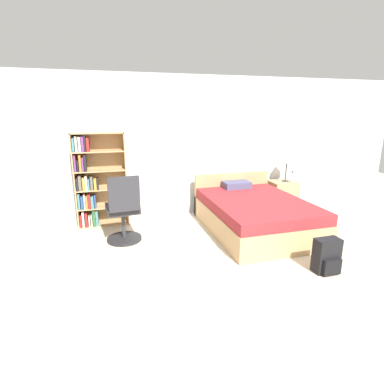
{
  "coord_description": "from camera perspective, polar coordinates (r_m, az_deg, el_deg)",
  "views": [
    {
      "loc": [
        -1.63,
        -2.27,
        1.95
      ],
      "look_at": [
        -0.42,
        1.98,
        0.76
      ],
      "focal_mm": 28.0,
      "sensor_mm": 36.0,
      "label": 1
    }
  ],
  "objects": [
    {
      "name": "office_chair",
      "position": [
        4.61,
        -12.92,
        -3.58
      ],
      "size": [
        0.53,
        0.6,
        1.07
      ],
      "color": "#232326",
      "rests_on": "ground_plane"
    },
    {
      "name": "backpack_black",
      "position": [
        4.15,
        24.32,
        -11.13
      ],
      "size": [
        0.31,
        0.23,
        0.44
      ],
      "color": "black",
      "rests_on": "ground_plane"
    },
    {
      "name": "nightstand",
      "position": [
        6.42,
        16.81,
        -0.57
      ],
      "size": [
        0.53,
        0.44,
        0.58
      ],
      "color": "tan",
      "rests_on": "ground_plane"
    },
    {
      "name": "wall_back",
      "position": [
        5.78,
        0.62,
        8.61
      ],
      "size": [
        9.0,
        0.06,
        2.6
      ],
      "color": "silver",
      "rests_on": "ground_plane"
    },
    {
      "name": "water_bottle",
      "position": [
        6.31,
        18.57,
        2.73
      ],
      "size": [
        0.06,
        0.06,
        0.22
      ],
      "color": "silver",
      "rests_on": "nightstand"
    },
    {
      "name": "bed",
      "position": [
        5.18,
        11.63,
        -4.02
      ],
      "size": [
        1.51,
        2.08,
        0.8
      ],
      "color": "tan",
      "rests_on": "ground_plane"
    },
    {
      "name": "bookshelf",
      "position": [
        5.38,
        -18.13,
        1.8
      ],
      "size": [
        0.86,
        0.27,
        1.62
      ],
      "color": "tan",
      "rests_on": "ground_plane"
    },
    {
      "name": "ground_plane",
      "position": [
        3.41,
        17.22,
        -20.56
      ],
      "size": [
        14.0,
        14.0,
        0.0
      ],
      "primitive_type": "plane",
      "color": "beige"
    },
    {
      "name": "table_lamp",
      "position": [
        6.27,
        17.65,
        6.15
      ],
      "size": [
        0.26,
        0.26,
        0.59
      ],
      "color": "#333333",
      "rests_on": "nightstand"
    }
  ]
}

